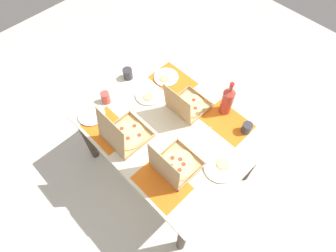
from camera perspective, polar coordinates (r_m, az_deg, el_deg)
name	(u,v)px	position (r m, az deg, el deg)	size (l,w,h in m)	color
ground_plane	(168,165)	(2.76, 0.00, -8.10)	(6.00, 6.00, 0.00)	beige
dining_table	(168,133)	(2.21, 0.00, -1.52)	(1.31, 1.00, 0.74)	#3F3328
placemat_near_left	(227,122)	(2.18, 12.09, 0.74)	(0.36, 0.26, 0.00)	orange
placemat_near_right	(173,81)	(2.38, 1.02, 9.34)	(0.36, 0.26, 0.00)	orange
placemat_far_left	(162,183)	(1.91, -1.29, -11.66)	(0.36, 0.26, 0.00)	orange
placemat_far_right	(108,130)	(2.14, -12.28, -0.73)	(0.36, 0.26, 0.00)	orange
pizza_box_corner_right	(124,135)	(2.04, -9.03, -1.79)	(0.29, 0.29, 0.32)	tan
pizza_box_center	(187,105)	(2.17, 3.93, 4.30)	(0.27, 0.30, 0.30)	tan
pizza_box_corner_left	(175,165)	(1.91, 1.39, -8.02)	(0.28, 0.28, 0.31)	tan
plate_near_right	(92,115)	(2.24, -15.45, 2.22)	(0.21, 0.21, 0.02)	white
plate_far_left	(166,77)	(2.39, -0.42, 9.96)	(0.21, 0.21, 0.03)	white
plate_middle	(221,167)	(1.98, 10.76, -8.31)	(0.23, 0.23, 0.03)	white
plate_near_left	(149,95)	(2.28, -4.01, 6.35)	(0.21, 0.21, 0.03)	white
soda_bottle	(227,100)	(2.13, 12.11, 5.18)	(0.09, 0.09, 0.32)	#B2382D
cup_dark	(106,98)	(2.26, -12.71, 5.73)	(0.07, 0.07, 0.10)	#BF4742
cup_red	(128,74)	(2.40, -8.27, 10.60)	(0.08, 0.08, 0.09)	#333338
cup_spare	(247,128)	(2.13, 15.89, -0.38)	(0.07, 0.07, 0.09)	#333338
knife_by_near_right	(205,138)	(2.07, 7.54, -2.47)	(0.21, 0.02, 0.01)	#B7B7BC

